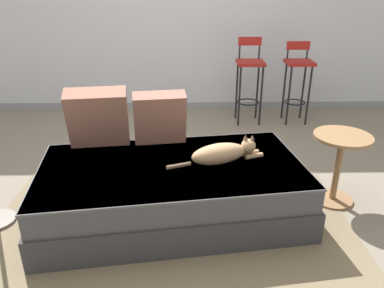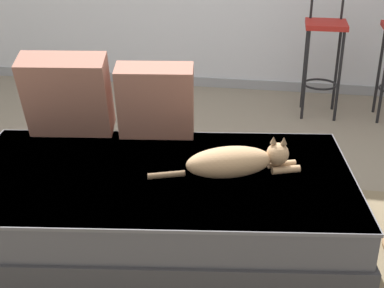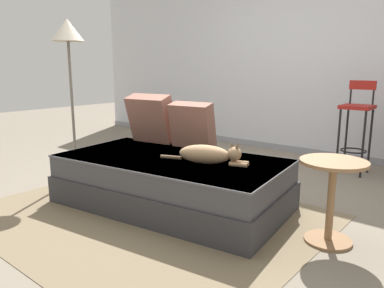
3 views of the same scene
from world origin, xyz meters
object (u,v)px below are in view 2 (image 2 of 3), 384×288
at_px(throw_pillow_middle, 156,101).
at_px(cat, 235,161).
at_px(throw_pillow_corner, 67,95).
at_px(couch, 160,209).
at_px(bar_stool_near_window, 324,41).

bearing_deg(throw_pillow_middle, cat, -38.08).
distance_m(throw_pillow_corner, throw_pillow_middle, 0.48).
xyz_separation_m(couch, cat, (0.37, 0.03, 0.29)).
height_order(cat, bar_stool_near_window, bar_stool_near_window).
relative_size(couch, cat, 2.83).
relative_size(couch, throw_pillow_corner, 4.13).
xyz_separation_m(throw_pillow_corner, throw_pillow_middle, (0.48, 0.07, -0.03)).
bearing_deg(throw_pillow_middle, throw_pillow_corner, -172.23).
height_order(couch, throw_pillow_middle, throw_pillow_middle).
bearing_deg(throw_pillow_corner, throw_pillow_middle, 7.77).
bearing_deg(cat, throw_pillow_corner, 162.13).
bearing_deg(throw_pillow_middle, bar_stool_near_window, 59.12).
height_order(couch, throw_pillow_corner, throw_pillow_corner).
bearing_deg(throw_pillow_corner, couch, -30.33).
distance_m(couch, throw_pillow_middle, 0.60).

